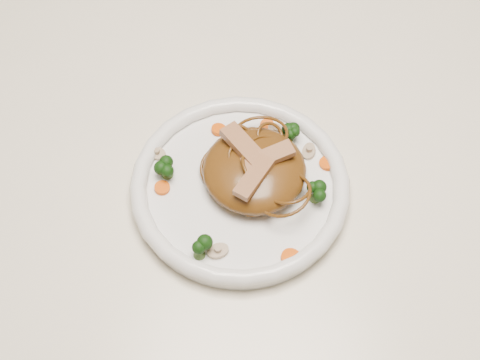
{
  "coord_description": "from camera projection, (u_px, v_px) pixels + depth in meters",
  "views": [
    {
      "loc": [
        -0.06,
        -0.47,
        1.46
      ],
      "look_at": [
        -0.04,
        -0.04,
        0.78
      ],
      "focal_mm": 52.08,
      "sensor_mm": 36.0,
      "label": 1
    }
  ],
  "objects": [
    {
      "name": "mushroom_2",
      "position": [
        157.0,
        154.0,
        0.84
      ],
      "size": [
        0.03,
        0.03,
        0.01
      ],
      "primitive_type": "cylinder",
      "rotation": [
        0.0,
        0.0,
        -0.35
      ],
      "color": "#C3B392",
      "rests_on": "plate"
    },
    {
      "name": "mushroom_3",
      "position": [
        277.0,
        132.0,
        0.86
      ],
      "size": [
        0.04,
        0.04,
        0.01
      ],
      "primitive_type": "cylinder",
      "rotation": [
        0.0,
        0.0,
        2.34
      ],
      "color": "#C3B392",
      "rests_on": "plate"
    },
    {
      "name": "broccoli_2",
      "position": [
        199.0,
        248.0,
        0.76
      ],
      "size": [
        0.03,
        0.03,
        0.03
      ],
      "primitive_type": null,
      "rotation": [
        0.0,
        0.0,
        0.18
      ],
      "color": "#0F340A",
      "rests_on": "plate"
    },
    {
      "name": "broccoli_3",
      "position": [
        316.0,
        192.0,
        0.8
      ],
      "size": [
        0.03,
        0.03,
        0.03
      ],
      "primitive_type": null,
      "rotation": [
        0.0,
        0.0,
        0.14
      ],
      "color": "#0F340A",
      "rests_on": "plate"
    },
    {
      "name": "chicken_c",
      "position": [
        254.0,
        177.0,
        0.78
      ],
      "size": [
        0.05,
        0.06,
        0.01
      ],
      "primitive_type": "cube",
      "rotation": [
        0.0,
        0.0,
        4.11
      ],
      "color": "#AD7C51",
      "rests_on": "noodle_mound"
    },
    {
      "name": "chicken_a",
      "position": [
        268.0,
        157.0,
        0.79
      ],
      "size": [
        0.06,
        0.04,
        0.01
      ],
      "primitive_type": "cube",
      "rotation": [
        0.0,
        0.0,
        0.36
      ],
      "color": "#AD7C51",
      "rests_on": "noodle_mound"
    },
    {
      "name": "broccoli_1",
      "position": [
        167.0,
        167.0,
        0.81
      ],
      "size": [
        0.03,
        0.03,
        0.03
      ],
      "primitive_type": null,
      "rotation": [
        0.0,
        0.0,
        -0.05
      ],
      "color": "#0F340A",
      "rests_on": "plate"
    },
    {
      "name": "carrot_4",
      "position": [
        291.0,
        258.0,
        0.77
      ],
      "size": [
        0.03,
        0.03,
        0.0
      ],
      "primitive_type": "cylinder",
      "rotation": [
        0.0,
        0.0,
        -0.25
      ],
      "color": "#E95D08",
      "rests_on": "plate"
    },
    {
      "name": "plate",
      "position": [
        240.0,
        190.0,
        0.82
      ],
      "size": [
        0.33,
        0.33,
        0.02
      ],
      "primitive_type": "cylinder",
      "rotation": [
        0.0,
        0.0,
        -0.37
      ],
      "color": "white",
      "rests_on": "table"
    },
    {
      "name": "broccoli_0",
      "position": [
        289.0,
        131.0,
        0.84
      ],
      "size": [
        0.03,
        0.03,
        0.03
      ],
      "primitive_type": null,
      "rotation": [
        0.0,
        0.0,
        0.41
      ],
      "color": "#0F340A",
      "rests_on": "plate"
    },
    {
      "name": "carrot_1",
      "position": [
        162.0,
        188.0,
        0.81
      ],
      "size": [
        0.02,
        0.02,
        0.0
      ],
      "primitive_type": "cylinder",
      "rotation": [
        0.0,
        0.0,
        0.26
      ],
      "color": "#E95D08",
      "rests_on": "plate"
    },
    {
      "name": "mushroom_0",
      "position": [
        218.0,
        251.0,
        0.77
      ],
      "size": [
        0.03,
        0.03,
        0.01
      ],
      "primitive_type": "cylinder",
      "rotation": [
        0.0,
        0.0,
        0.29
      ],
      "color": "#C3B392",
      "rests_on": "plate"
    },
    {
      "name": "carrot_2",
      "position": [
        328.0,
        163.0,
        0.83
      ],
      "size": [
        0.03,
        0.03,
        0.0
      ],
      "primitive_type": "cylinder",
      "rotation": [
        0.0,
        0.0,
        0.36
      ],
      "color": "#E95D08",
      "rests_on": "plate"
    },
    {
      "name": "noodle_mound",
      "position": [
        254.0,
        170.0,
        0.81
      ],
      "size": [
        0.13,
        0.13,
        0.04
      ],
      "primitive_type": "ellipsoid",
      "rotation": [
        0.0,
        0.0,
        -0.11
      ],
      "color": "#5A3511",
      "rests_on": "plate"
    },
    {
      "name": "chicken_b",
      "position": [
        245.0,
        148.0,
        0.8
      ],
      "size": [
        0.06,
        0.07,
        0.01
      ],
      "primitive_type": "cube",
      "rotation": [
        0.0,
        0.0,
        2.21
      ],
      "color": "#AD7C51",
      "rests_on": "noodle_mound"
    },
    {
      "name": "carrot_0",
      "position": [
        267.0,
        125.0,
        0.86
      ],
      "size": [
        0.02,
        0.02,
        0.0
      ],
      "primitive_type": "cylinder",
      "rotation": [
        0.0,
        0.0,
        -0.26
      ],
      "color": "#E95D08",
      "rests_on": "plate"
    },
    {
      "name": "ground",
      "position": [
        259.0,
        358.0,
        1.49
      ],
      "size": [
        4.0,
        4.0,
        0.0
      ],
      "primitive_type": "plane",
      "color": "#56321D",
      "rests_on": "ground"
    },
    {
      "name": "carrot_3",
      "position": [
        219.0,
        130.0,
        0.86
      ],
      "size": [
        0.02,
        0.02,
        0.0
      ],
      "primitive_type": "cylinder",
      "rotation": [
        0.0,
        0.0,
        0.31
      ],
      "color": "#E95D08",
      "rests_on": "plate"
    },
    {
      "name": "mushroom_1",
      "position": [
        309.0,
        151.0,
        0.84
      ],
      "size": [
        0.03,
        0.03,
        0.01
      ],
      "primitive_type": "cylinder",
      "rotation": [
        0.0,
        0.0,
        1.27
      ],
      "color": "#C3B392",
      "rests_on": "plate"
    },
    {
      "name": "table",
      "position": [
        270.0,
        206.0,
        0.94
      ],
      "size": [
        1.2,
        0.8,
        0.75
      ],
      "color": "beige",
      "rests_on": "ground"
    }
  ]
}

